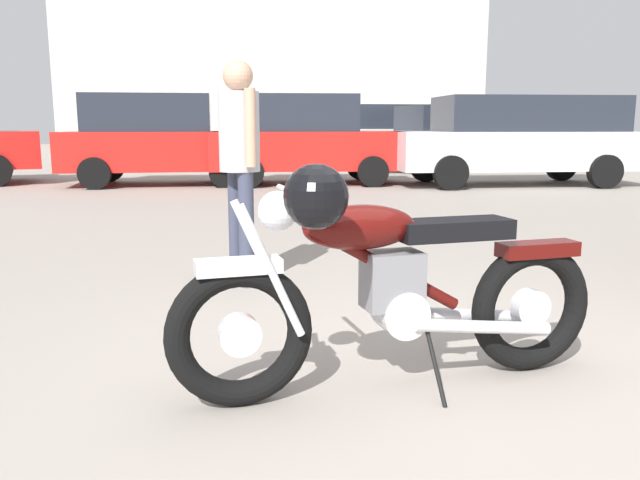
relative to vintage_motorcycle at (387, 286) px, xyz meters
name	(u,v)px	position (x,y,z in m)	size (l,w,h in m)	color
ground_plane	(459,396)	(0.30, -0.16, -0.49)	(80.00, 80.00, 0.00)	gray
vintage_motorcycle	(387,286)	(0.00, 0.00, 0.00)	(2.08, 0.74, 1.07)	black
bystander	(240,150)	(-0.38, 2.13, 0.53)	(0.30, 0.44, 1.66)	#383D51
blue_hatchback_right	(304,138)	(1.97, 10.14, 0.43)	(4.12, 2.30, 1.78)	black
white_estate_far	(441,138)	(6.40, 13.20, 0.34)	(4.38, 2.31, 1.67)	black
silver_sedan_mid	(382,134)	(5.81, 16.17, 0.43)	(4.06, 2.15, 1.78)	black
dark_sedan_left	(158,139)	(-0.90, 10.67, 0.43)	(4.04, 2.12, 1.78)	black
red_hatchback_near	(517,138)	(6.02, 8.83, 0.45)	(4.91, 2.49, 1.74)	black
industrial_building	(268,36)	(4.83, 30.47, 5.08)	(19.71, 13.40, 11.12)	beige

